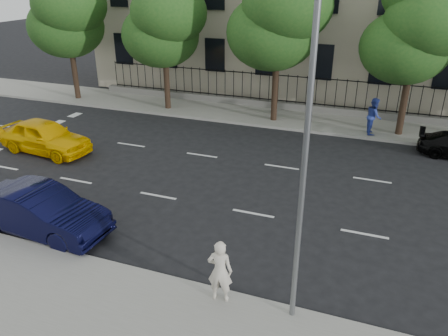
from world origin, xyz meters
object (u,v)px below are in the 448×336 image
object	(u,v)px
navy_sedan	(40,211)
street_light	(311,125)
yellow_taxi	(45,136)
woman_near	(220,271)

from	to	relation	value
navy_sedan	street_light	bearing A→B (deg)	-90.58
yellow_taxi	woman_near	bearing A→B (deg)	-115.18
woman_near	navy_sedan	bearing A→B (deg)	-17.20
woman_near	yellow_taxi	bearing A→B (deg)	-38.29
yellow_taxi	woman_near	distance (m)	13.90
yellow_taxi	navy_sedan	world-z (taller)	yellow_taxi
street_light	navy_sedan	distance (m)	9.98
yellow_taxi	navy_sedan	bearing A→B (deg)	-134.63
street_light	navy_sedan	size ratio (longest dim) A/B	1.62
yellow_taxi	woman_near	xyz separation A→B (m)	(11.94, -7.11, 0.25)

